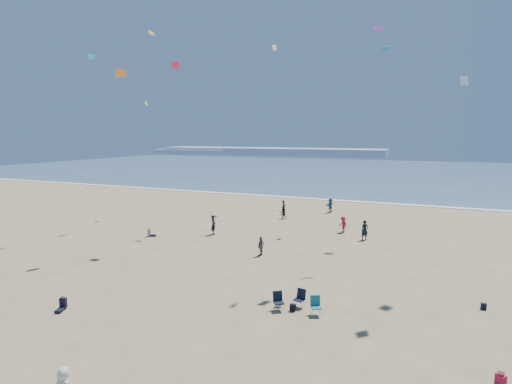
% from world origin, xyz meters
% --- Properties ---
extents(ground, '(220.00, 220.00, 0.00)m').
position_xyz_m(ground, '(0.00, 0.00, 0.00)').
color(ground, tan).
rests_on(ground, ground).
extents(ocean, '(220.00, 100.00, 0.06)m').
position_xyz_m(ocean, '(0.00, 95.00, 0.03)').
color(ocean, '#476B84').
rests_on(ocean, ground).
extents(surf_line, '(220.00, 1.20, 0.08)m').
position_xyz_m(surf_line, '(0.00, 45.00, 0.04)').
color(surf_line, white).
rests_on(surf_line, ground).
extents(headland_far, '(110.00, 20.00, 3.20)m').
position_xyz_m(headland_far, '(-60.00, 170.00, 1.60)').
color(headland_far, '#7A8EA8').
rests_on(headland_far, ground).
extents(headland_near, '(40.00, 14.00, 2.00)m').
position_xyz_m(headland_near, '(-100.00, 165.00, 1.00)').
color(headland_near, '#7A8EA8').
rests_on(headland_near, ground).
extents(standing_flyers, '(39.02, 44.53, 1.86)m').
position_xyz_m(standing_flyers, '(3.35, 14.84, 0.82)').
color(standing_flyers, black).
rests_on(standing_flyers, ground).
extents(seated_group, '(27.43, 23.06, 0.84)m').
position_xyz_m(seated_group, '(-0.50, 3.27, 0.42)').
color(seated_group, white).
rests_on(seated_group, ground).
extents(chair_cluster, '(2.82, 1.58, 1.00)m').
position_xyz_m(chair_cluster, '(4.58, 7.68, 0.50)').
color(chair_cluster, black).
rests_on(chair_cluster, ground).
extents(white_tote, '(0.35, 0.20, 0.40)m').
position_xyz_m(white_tote, '(3.46, 7.82, 0.20)').
color(white_tote, white).
rests_on(white_tote, ground).
extents(black_backpack, '(0.30, 0.22, 0.38)m').
position_xyz_m(black_backpack, '(4.33, 7.60, 0.19)').
color(black_backpack, black).
rests_on(black_backpack, ground).
extents(navy_bag, '(0.28, 0.18, 0.34)m').
position_xyz_m(navy_bag, '(13.81, 11.87, 0.17)').
color(navy_bag, black).
rests_on(navy_bag, ground).
extents(kites_aloft, '(45.43, 39.21, 29.15)m').
position_xyz_m(kites_aloft, '(10.12, 13.94, 15.09)').
color(kites_aloft, '#FFAA2D').
rests_on(kites_aloft, ground).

